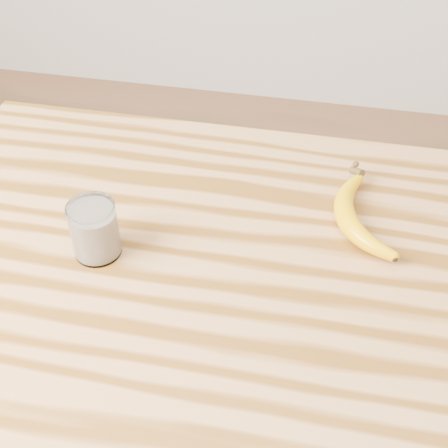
# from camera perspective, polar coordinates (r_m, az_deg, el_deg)

# --- Properties ---
(table) EXTENTS (1.20, 0.80, 0.90)m
(table) POSITION_cam_1_polar(r_m,az_deg,el_deg) (1.01, 3.58, -10.75)
(table) COLOR #AD7945
(table) RESTS_ON ground
(smoothie_glass) EXTENTS (0.07, 0.07, 0.09)m
(smoothie_glass) POSITION_cam_1_polar(r_m,az_deg,el_deg) (0.95, -11.75, -0.58)
(smoothie_glass) COLOR white
(smoothie_glass) RESTS_ON table
(banana) EXTENTS (0.18, 0.29, 0.03)m
(banana) POSITION_cam_1_polar(r_m,az_deg,el_deg) (1.01, 11.05, 0.57)
(banana) COLOR #E8A700
(banana) RESTS_ON table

